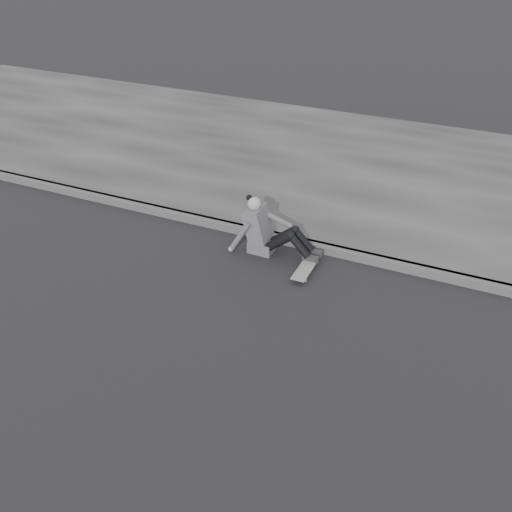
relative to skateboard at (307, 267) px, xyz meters
The scene contains 5 objects.
ground 2.01m from the skateboard, 97.67° to the right, with size 80.00×80.00×0.00m, color black.
curb 0.65m from the skateboard, 114.33° to the left, with size 24.00×0.16×0.12m, color #444444.
sidewalk 3.62m from the skateboard, 94.24° to the left, with size 24.00×6.00×0.12m, color #353535.
skateboard is the anchor object (origin of this frame).
seated_woman 0.83m from the skateboard, 161.47° to the left, with size 1.38×0.46×0.88m.
Camera 1 is at (2.37, -4.46, 4.56)m, focal length 40.00 mm.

